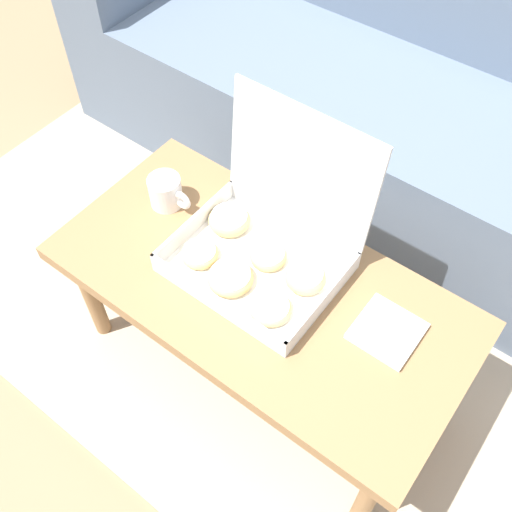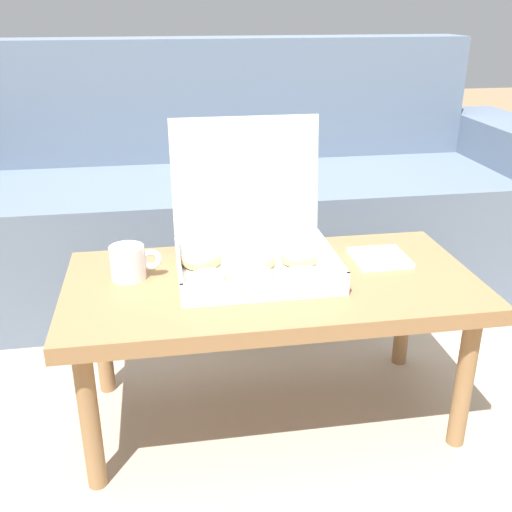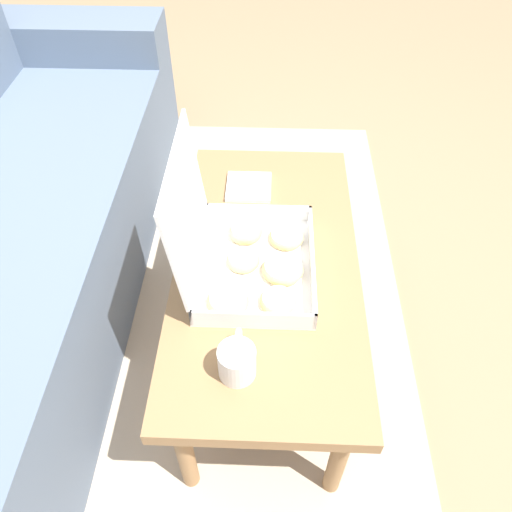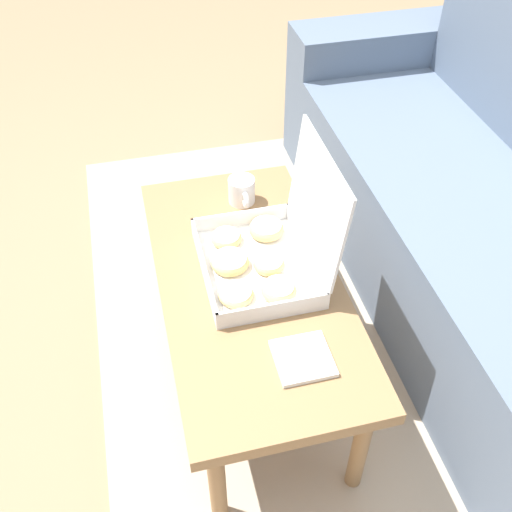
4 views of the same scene
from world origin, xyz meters
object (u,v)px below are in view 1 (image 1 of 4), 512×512
(coffee_table, at_px, (260,295))
(coffee_mug, at_px, (166,192))
(pastry_box, at_px, (261,245))
(couch, at_px, (427,118))

(coffee_table, distance_m, coffee_mug, 0.36)
(coffee_table, relative_size, coffee_mug, 8.04)
(coffee_table, height_order, pastry_box, pastry_box)
(couch, distance_m, coffee_table, 0.88)
(coffee_table, bearing_deg, coffee_mug, 170.32)
(couch, xyz_separation_m, pastry_box, (-0.04, -0.82, 0.15))
(coffee_table, distance_m, pastry_box, 0.13)
(coffee_table, xyz_separation_m, pastry_box, (-0.04, 0.06, 0.10))
(pastry_box, xyz_separation_m, coffee_mug, (-0.30, 0.00, -0.02))
(couch, relative_size, coffee_table, 2.43)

